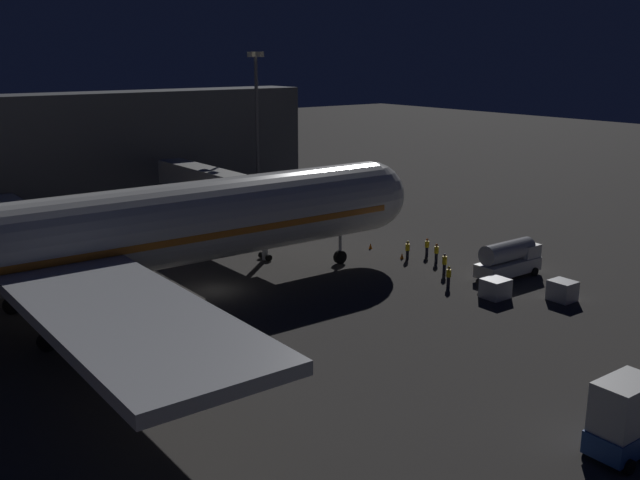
% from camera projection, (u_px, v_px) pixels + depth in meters
% --- Properties ---
extents(ground_plane, '(320.00, 320.00, 0.00)m').
position_uv_depth(ground_plane, '(214.00, 291.00, 56.91)').
color(ground_plane, '#383533').
extents(airliner_at_gate, '(49.30, 66.64, 20.67)m').
position_uv_depth(airliner_at_gate, '(31.00, 248.00, 47.65)').
color(airliner_at_gate, silver).
rests_on(airliner_at_gate, ground_plane).
extents(jet_bridge, '(22.01, 3.40, 7.31)m').
position_uv_depth(jet_bridge, '(226.00, 187.00, 69.32)').
color(jet_bridge, '#9E9E99').
rests_on(jet_bridge, ground_plane).
extents(apron_floodlight_mast, '(2.90, 0.50, 18.46)m').
position_uv_depth(apron_floodlight_mast, '(257.00, 119.00, 85.75)').
color(apron_floodlight_mast, '#59595E').
rests_on(apron_floodlight_mast, ground_plane).
extents(fuel_tanker, '(2.46, 6.29, 3.15)m').
position_uv_depth(fuel_tanker, '(510.00, 258.00, 60.09)').
color(fuel_tanker, silver).
rests_on(fuel_tanker, ground_plane).
extents(cargo_truck_aft, '(2.36, 4.44, 3.83)m').
position_uv_depth(cargo_truck_aft, '(629.00, 416.00, 33.27)').
color(cargo_truck_aft, '#234C9E').
rests_on(cargo_truck_aft, ground_plane).
extents(baggage_container_near_belt, '(1.85, 1.62, 1.54)m').
position_uv_depth(baggage_container_near_belt, '(562.00, 291.00, 54.55)').
color(baggage_container_near_belt, '#B7BABF').
rests_on(baggage_container_near_belt, ground_plane).
extents(baggage_container_far_row, '(1.75, 1.87, 1.50)m').
position_uv_depth(baggage_container_far_row, '(495.00, 288.00, 55.15)').
color(baggage_container_far_row, '#B7BABF').
rests_on(baggage_container_far_row, ground_plane).
extents(ground_crew_near_nose_gear, '(0.40, 0.40, 1.71)m').
position_uv_depth(ground_crew_near_nose_gear, '(408.00, 249.00, 65.50)').
color(ground_crew_near_nose_gear, black).
rests_on(ground_crew_near_nose_gear, ground_plane).
extents(ground_crew_by_belt_loader, '(0.40, 0.40, 1.78)m').
position_uv_depth(ground_crew_by_belt_loader, '(436.00, 252.00, 64.36)').
color(ground_crew_by_belt_loader, black).
rests_on(ground_crew_by_belt_loader, ground_plane).
extents(ground_crew_marshaller_fwd, '(0.40, 0.40, 1.70)m').
position_uv_depth(ground_crew_marshaller_fwd, '(427.00, 246.00, 66.54)').
color(ground_crew_marshaller_fwd, black).
rests_on(ground_crew_marshaller_fwd, ground_plane).
extents(ground_crew_under_port_wing, '(0.40, 0.40, 1.87)m').
position_uv_depth(ground_crew_under_port_wing, '(445.00, 263.00, 60.93)').
color(ground_crew_under_port_wing, black).
rests_on(ground_crew_under_port_wing, ground_plane).
extents(ground_crew_by_tug, '(0.40, 0.40, 1.73)m').
position_uv_depth(ground_crew_by_tug, '(449.00, 275.00, 57.68)').
color(ground_crew_by_tug, black).
rests_on(ground_crew_by_tug, ground_plane).
extents(traffic_cone_nose_port, '(0.36, 0.36, 0.55)m').
position_uv_depth(traffic_cone_nose_port, '(402.00, 256.00, 65.77)').
color(traffic_cone_nose_port, orange).
rests_on(traffic_cone_nose_port, ground_plane).
extents(traffic_cone_nose_starboard, '(0.36, 0.36, 0.55)m').
position_uv_depth(traffic_cone_nose_starboard, '(371.00, 246.00, 69.17)').
color(traffic_cone_nose_starboard, orange).
rests_on(traffic_cone_nose_starboard, ground_plane).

